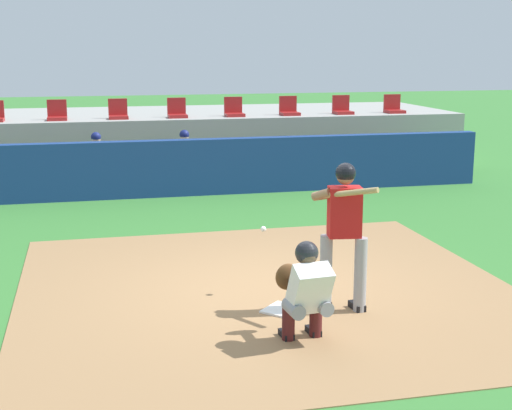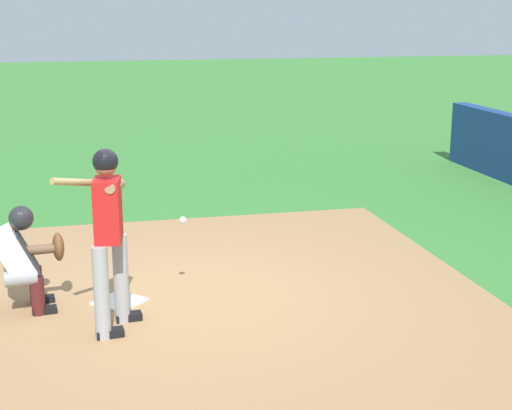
{
  "view_description": "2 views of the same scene",
  "coord_description": "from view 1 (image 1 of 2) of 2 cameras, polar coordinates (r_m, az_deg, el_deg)",
  "views": [
    {
      "loc": [
        -2.21,
        -8.81,
        3.12
      ],
      "look_at": [
        0.0,
        0.7,
        1.0
      ],
      "focal_mm": 51.25,
      "sensor_mm": 36.0,
      "label": 1
    },
    {
      "loc": [
        7.81,
        -1.14,
        3.06
      ],
      "look_at": [
        0.0,
        0.7,
        1.0
      ],
      "focal_mm": 53.9,
      "sensor_mm": 36.0,
      "label": 2
    }
  ],
  "objects": [
    {
      "name": "ground_plane",
      "position": [
        9.61,
        0.95,
        -6.71
      ],
      "size": [
        80.0,
        80.0,
        0.0
      ],
      "primitive_type": "plane",
      "color": "#387A33"
    },
    {
      "name": "home_plate",
      "position": [
        8.87,
        2.21,
        -8.19
      ],
      "size": [
        0.62,
        0.62,
        0.02
      ],
      "primitive_type": "cube",
      "rotation": [
        0.0,
        0.0,
        0.79
      ],
      "color": "white",
      "rests_on": "dirt_infield"
    },
    {
      "name": "dugout_player_1",
      "position": [
        16.48,
        -5.52,
        3.66
      ],
      "size": [
        0.49,
        0.7,
        1.3
      ],
      "color": "#939399",
      "rests_on": "ground"
    },
    {
      "name": "batter_at_plate",
      "position": [
        8.69,
        6.84,
        -1.72
      ],
      "size": [
        0.64,
        0.81,
        1.8
      ],
      "color": "#99999E",
      "rests_on": "ground"
    },
    {
      "name": "dugout_player_0",
      "position": [
        16.34,
        -12.3,
        3.36
      ],
      "size": [
        0.49,
        0.7,
        1.3
      ],
      "color": "#939399",
      "rests_on": "ground"
    },
    {
      "name": "stadium_seat_7",
      "position": [
        19.4,
        6.74,
        7.48
      ],
      "size": [
        0.46,
        0.46,
        0.48
      ],
      "color": "#A51E1E",
      "rests_on": "stands_platform"
    },
    {
      "name": "stadium_seat_5",
      "position": [
        18.62,
        -1.72,
        7.36
      ],
      "size": [
        0.46,
        0.46,
        0.48
      ],
      "color": "#A51E1E",
      "rests_on": "stands_platform"
    },
    {
      "name": "stadium_seat_4",
      "position": [
        18.4,
        -6.17,
        7.23
      ],
      "size": [
        0.46,
        0.46,
        0.48
      ],
      "color": "#A51E1E",
      "rests_on": "stands_platform"
    },
    {
      "name": "stadium_seat_8",
      "position": [
        19.93,
        10.69,
        7.48
      ],
      "size": [
        0.46,
        0.46,
        0.48
      ],
      "color": "#A51E1E",
      "rests_on": "stands_platform"
    },
    {
      "name": "stadium_seat_2",
      "position": [
        18.28,
        -15.26,
        6.84
      ],
      "size": [
        0.46,
        0.46,
        0.48
      ],
      "color": "#A51E1E",
      "rests_on": "stands_platform"
    },
    {
      "name": "stands_platform",
      "position": [
        19.99,
        -6.65,
        5.21
      ],
      "size": [
        15.0,
        4.4,
        1.4
      ],
      "primitive_type": "cube",
      "color": "#9E9E99",
      "rests_on": "ground"
    },
    {
      "name": "dugout_wall",
      "position": [
        15.68,
        -4.81,
        2.95
      ],
      "size": [
        13.0,
        0.3,
        1.2
      ],
      "primitive_type": "cube",
      "color": "navy",
      "rests_on": "ground"
    },
    {
      "name": "stadium_seat_6",
      "position": [
        18.96,
        2.6,
        7.44
      ],
      "size": [
        0.46,
        0.46,
        0.48
      ],
      "color": "#A51E1E",
      "rests_on": "stands_platform"
    },
    {
      "name": "dirt_infield",
      "position": [
        9.61,
        0.95,
        -6.67
      ],
      "size": [
        6.4,
        6.4,
        0.01
      ],
      "primitive_type": "cube",
      "color": "#9E754C",
      "rests_on": "ground"
    },
    {
      "name": "dugout_bench",
      "position": [
        16.72,
        -5.28,
        2.22
      ],
      "size": [
        11.8,
        0.44,
        0.45
      ],
      "primitive_type": "cube",
      "color": "olive",
      "rests_on": "ground"
    },
    {
      "name": "catcher_crouched",
      "position": [
        7.83,
        3.86,
        -6.49
      ],
      "size": [
        0.51,
        2.02,
        1.13
      ],
      "color": "gray",
      "rests_on": "ground"
    },
    {
      "name": "stadium_seat_3",
      "position": [
        18.28,
        -10.7,
        7.06
      ],
      "size": [
        0.46,
        0.46,
        0.48
      ],
      "color": "#A51E1E",
      "rests_on": "stands_platform"
    }
  ]
}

